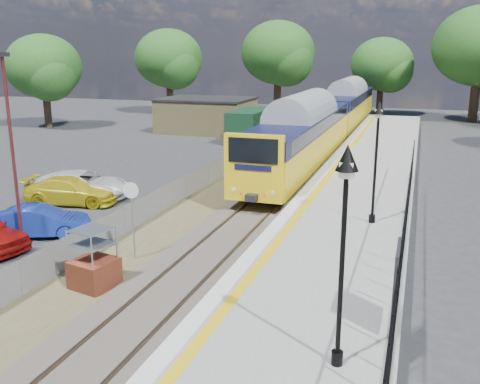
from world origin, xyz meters
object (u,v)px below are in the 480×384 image
at_px(car_yellow, 71,191).
at_px(train, 330,116).
at_px(car_blue, 39,221).
at_px(car_white, 81,185).
at_px(victorian_lamp_south, 345,207).
at_px(carpark_lamp, 11,140).
at_px(brick_plinth, 93,260).
at_px(speed_sign, 132,207).
at_px(victorian_lamp_north, 377,133).

bearing_deg(car_yellow, train, -34.06).
distance_m(car_blue, car_white, 5.82).
xyz_separation_m(victorian_lamp_south, carpark_lamp, (-12.70, 5.57, -0.23)).
relative_size(train, brick_plinth, 20.72).
bearing_deg(car_yellow, victorian_lamp_south, -138.56).
distance_m(victorian_lamp_south, train, 32.84).
relative_size(train, car_white, 8.23).
height_order(carpark_lamp, car_yellow, carpark_lamp).
bearing_deg(car_white, train, -35.45).
bearing_deg(car_blue, car_yellow, -3.29).
xyz_separation_m(speed_sign, car_yellow, (-6.53, 5.49, -1.29)).
distance_m(train, car_white, 22.11).
distance_m(victorian_lamp_south, car_white, 19.48).
bearing_deg(victorian_lamp_south, victorian_lamp_north, 91.15).
xyz_separation_m(train, car_yellow, (-9.03, -21.09, -1.69)).
height_order(victorian_lamp_north, car_blue, victorian_lamp_north).
distance_m(train, speed_sign, 26.70).
bearing_deg(car_white, speed_sign, -145.17).
bearing_deg(train, car_blue, -106.01).
distance_m(victorian_lamp_north, car_blue, 13.54).
relative_size(train, carpark_lamp, 5.71).
distance_m(victorian_lamp_north, train, 23.02).
xyz_separation_m(train, car_blue, (-7.33, -25.55, -1.71)).
distance_m(train, car_yellow, 23.01).
distance_m(train, car_blue, 26.64).
relative_size(victorian_lamp_south, train, 0.11).
bearing_deg(speed_sign, carpark_lamp, 176.10).
xyz_separation_m(speed_sign, carpark_lamp, (-4.70, -0.17, 2.13)).
distance_m(train, brick_plinth, 29.19).
bearing_deg(car_yellow, speed_sign, -140.93).
height_order(victorian_lamp_north, speed_sign, victorian_lamp_north).
relative_size(victorian_lamp_north, train, 0.11).
distance_m(brick_plinth, car_white, 11.22).
bearing_deg(train, victorian_lamp_south, -80.34).
distance_m(speed_sign, carpark_lamp, 5.16).
bearing_deg(car_yellow, brick_plinth, -151.49).
relative_size(car_blue, car_yellow, 0.85).
distance_m(speed_sign, car_white, 9.44).
xyz_separation_m(train, car_white, (-9.19, -20.04, -1.65)).
distance_m(car_blue, car_yellow, 4.77).
bearing_deg(victorian_lamp_north, car_yellow, 175.13).
relative_size(victorian_lamp_south, car_white, 0.93).
bearing_deg(speed_sign, victorian_lamp_north, 22.73).
height_order(speed_sign, car_white, speed_sign).
relative_size(victorian_lamp_south, carpark_lamp, 0.64).
relative_size(victorian_lamp_north, brick_plinth, 2.33).
bearing_deg(car_blue, speed_sign, -126.21).
height_order(carpark_lamp, car_blue, carpark_lamp).
bearing_deg(car_yellow, victorian_lamp_north, -105.75).
bearing_deg(victorian_lamp_south, carpark_lamp, 156.34).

